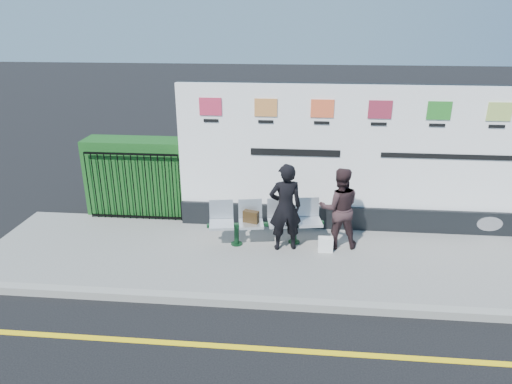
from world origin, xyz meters
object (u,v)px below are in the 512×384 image
Objects in this scene: billboard at (373,170)px; bench at (266,233)px; woman_right at (339,208)px; woman_left at (285,207)px.

billboard is 2.55m from bench.
woman_right is (-0.72, -0.87, -0.50)m from billboard.
woman_left is at bearing -32.89° from bench.
billboard is at bearing -135.22° from woman_right.
woman_left is at bearing -148.41° from billboard.
woman_right is (1.02, 0.21, -0.06)m from woman_left.
billboard is 3.65× the size of bench.
billboard is 4.99× the size of woman_right.
bench is at bearing -3.64° from woman_right.
billboard reaches higher than woman_right.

